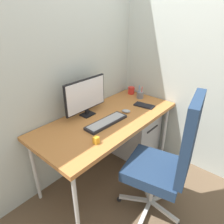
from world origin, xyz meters
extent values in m
plane|color=brown|center=(0.00, 0.00, 0.00)|extent=(8.00, 8.00, 0.00)
cube|color=#B7C1BC|center=(0.00, 0.40, 1.40)|extent=(3.23, 0.04, 2.80)
cube|color=#B7C1BC|center=(0.83, -0.24, 1.40)|extent=(0.04, 2.37, 2.80)
cube|color=#B27038|center=(0.00, 0.00, 0.74)|extent=(1.60, 0.74, 0.04)
cylinder|color=silver|center=(-0.74, -0.31, 0.36)|extent=(0.04, 0.04, 0.72)
cylinder|color=silver|center=(0.74, -0.31, 0.36)|extent=(0.04, 0.04, 0.72)
cylinder|color=silver|center=(-0.74, 0.31, 0.36)|extent=(0.04, 0.04, 0.72)
cylinder|color=silver|center=(0.74, 0.31, 0.36)|extent=(0.04, 0.04, 0.72)
cube|color=silver|center=(-0.23, -0.65, 0.07)|extent=(0.31, 0.10, 0.03)
cube|color=silver|center=(-0.09, -0.77, 0.07)|extent=(0.07, 0.31, 0.03)
sphere|color=black|center=(0.21, -0.74, 0.03)|extent=(0.05, 0.05, 0.05)
cube|color=silver|center=(0.07, -0.68, 0.07)|extent=(0.30, 0.16, 0.03)
sphere|color=black|center=(0.13, -0.38, 0.03)|extent=(0.05, 0.05, 0.05)
cube|color=silver|center=(0.03, -0.50, 0.07)|extent=(0.23, 0.26, 0.03)
sphere|color=black|center=(-0.23, -0.35, 0.03)|extent=(0.05, 0.05, 0.05)
cube|color=silver|center=(-0.16, -0.48, 0.07)|extent=(0.19, 0.29, 0.03)
cylinder|color=silver|center=(-0.08, -0.61, 0.25)|extent=(0.04, 0.04, 0.35)
cube|color=navy|center=(-0.08, -0.61, 0.48)|extent=(0.56, 0.57, 0.10)
cube|color=navy|center=(-0.02, -0.85, 0.87)|extent=(0.43, 0.16, 0.69)
cube|color=#B2B5BA|center=(0.53, 0.04, 0.33)|extent=(0.46, 0.56, 0.66)
cube|color=#262628|center=(0.53, -0.24, 0.46)|extent=(0.23, 0.01, 0.02)
cube|color=black|center=(-0.10, 0.21, 0.76)|extent=(0.14, 0.11, 0.01)
cube|color=black|center=(-0.10, 0.22, 0.80)|extent=(0.04, 0.02, 0.06)
cube|color=black|center=(-0.10, 0.22, 0.99)|extent=(0.52, 0.02, 0.33)
cube|color=silver|center=(-0.10, 0.21, 0.99)|extent=(0.50, 0.01, 0.31)
cube|color=black|center=(-0.11, -0.07, 0.77)|extent=(0.47, 0.16, 0.03)
cube|color=#9EA0A5|center=(-0.11, -0.07, 0.79)|extent=(0.44, 0.13, 0.00)
ellipsoid|color=#9EA0A5|center=(0.22, -0.07, 0.77)|extent=(0.09, 0.11, 0.03)
cylinder|color=slate|center=(0.65, 0.04, 0.80)|extent=(0.09, 0.09, 0.08)
cylinder|color=silver|center=(0.64, 0.04, 0.86)|extent=(0.03, 0.01, 0.11)
cylinder|color=silver|center=(0.66, 0.04, 0.86)|extent=(0.03, 0.01, 0.11)
torus|color=orange|center=(0.65, 0.04, 0.81)|extent=(0.03, 0.04, 0.01)
cylinder|color=red|center=(0.66, 0.03, 0.85)|extent=(0.02, 0.01, 0.13)
cylinder|color=#337FD8|center=(0.64, 0.06, 0.86)|extent=(0.02, 0.02, 0.15)
cube|color=black|center=(0.48, -0.13, 0.77)|extent=(0.14, 0.24, 0.02)
cylinder|color=red|center=(0.70, 0.22, 0.80)|extent=(0.08, 0.08, 0.09)
torus|color=red|center=(0.75, 0.22, 0.81)|extent=(0.05, 0.01, 0.05)
cube|color=orange|center=(-0.41, -0.22, 0.79)|extent=(0.04, 0.04, 0.06)
camera|label=1|loc=(-1.38, -1.23, 1.76)|focal=32.38mm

